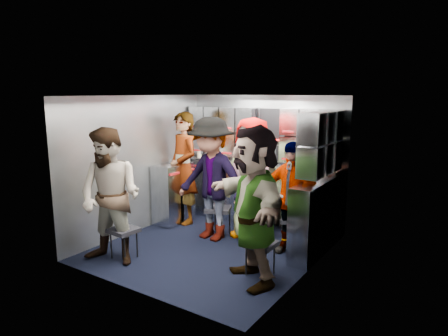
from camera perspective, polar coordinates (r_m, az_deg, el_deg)
The scene contains 29 objects.
floor at distance 5.72m, azimuth -1.56°, elevation -11.25°, with size 3.00×3.00×0.00m, color black.
wall_back at distance 6.68m, azimuth 5.76°, elevation 1.29°, with size 2.80×0.04×2.10m, color gray.
wall_left at distance 6.31m, azimuth -12.10°, elevation 0.54°, with size 0.04×3.00×2.10m, color gray.
wall_right at distance 4.77m, azimuth 12.31°, elevation -2.75°, with size 0.04×3.00×2.10m, color gray.
ceiling at distance 5.31m, azimuth -1.68°, elevation 10.28°, with size 2.80×3.00×0.02m, color silver.
cart_bank_back at distance 6.62m, azimuth 4.83°, elevation -3.71°, with size 2.68×0.38×0.99m, color #8E939C.
cart_bank_left at distance 6.69m, azimuth -7.23°, elevation -3.60°, with size 0.38×0.76×0.99m, color #8E939C.
counter at distance 6.50m, azimuth 4.90°, elevation 0.73°, with size 2.68×0.42×0.03m, color #BABCC1.
locker_bank_back at distance 6.49m, azimuth 5.22°, elevation 4.94°, with size 2.68×0.28×0.82m, color #8E939C.
locker_bank_right at distance 5.40m, azimuth 13.70°, elevation 3.49°, with size 0.28×1.00×0.82m, color #8E939C.
right_cabinet at distance 5.51m, azimuth 12.89°, elevation -6.87°, with size 0.28×1.20×1.00m, color #8E939C.
coffee_niche at distance 6.46m, azimuth 6.88°, elevation 4.70°, with size 0.46×0.16×0.84m, color black, non-canonical shape.
red_latch_strip at distance 6.36m, azimuth 4.02°, elevation -0.73°, with size 2.60×0.02×0.03m, color maroon.
jump_seat_near_left at distance 5.43m, azimuth -14.17°, elevation -8.81°, with size 0.37×0.35×0.41m.
jump_seat_mid_left at distance 6.07m, azimuth -0.85°, elevation -6.09°, with size 0.47×0.46×0.43m.
jump_seat_center at distance 6.10m, azimuth 4.77°, elevation -5.53°, with size 0.42×0.40×0.49m.
jump_seat_mid_right at distance 5.68m, azimuth 10.15°, elevation -7.46°, with size 0.46×0.45×0.44m.
jump_seat_near_right at distance 4.82m, azimuth 5.23°, elevation -10.97°, with size 0.36×0.34×0.41m.
attendant_standing at distance 6.58m, azimuth -5.84°, elevation -0.02°, with size 0.67×0.44×1.84m, color black.
attendant_arc_a at distance 5.17m, azimuth -15.90°, elevation -4.01°, with size 0.84×0.66×1.73m, color black.
attendant_arc_b at distance 5.80m, azimuth -1.86°, elevation -1.61°, with size 1.17×0.67×1.80m, color black.
attendant_arc_c at distance 5.83m, azimuth 3.99°, elevation -1.59°, with size 0.88×0.57×1.80m, color black.
attendant_arc_d at distance 5.41m, azimuth 9.53°, elevation -4.22°, with size 0.89×0.37×1.52m, color black.
attendant_arc_e at distance 4.49m, azimuth 4.25°, elevation -5.33°, with size 1.67×0.53×1.81m, color black.
bottle_left at distance 6.89m, azimuth -1.64°, elevation 2.44°, with size 0.07×0.07×0.23m, color white.
bottle_mid at distance 6.77m, azimuth -0.18°, elevation 2.46°, with size 0.07×0.07×0.27m, color white.
bottle_right at distance 6.30m, azimuth 7.11°, elevation 1.59°, with size 0.06×0.06×0.24m, color white.
cup_left at distance 7.05m, azimuth -3.51°, elevation 2.08°, with size 0.08×0.08×0.10m, color #C9B58E.
cup_right at distance 6.16m, azimuth 9.98°, elevation 0.67°, with size 0.08×0.08×0.10m, color #C9B58E.
Camera 1 is at (3.04, -4.35, 2.15)m, focal length 32.00 mm.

